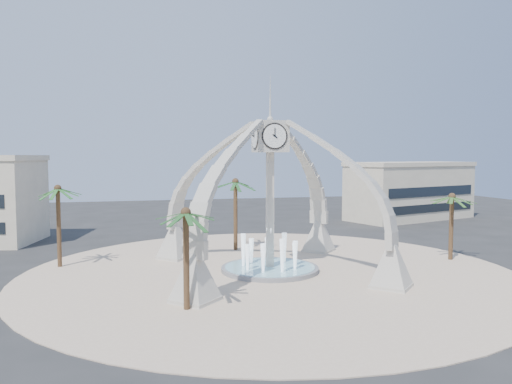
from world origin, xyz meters
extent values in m
plane|color=#282828|center=(0.00, 0.00, 0.00)|extent=(140.00, 140.00, 0.00)
cylinder|color=beige|center=(0.00, 0.00, 0.03)|extent=(40.00, 40.00, 0.06)
cube|color=#BBB5A7|center=(0.00, 0.00, 4.90)|extent=(0.55, 0.55, 9.80)
cube|color=#BBB5A7|center=(0.00, 0.00, 11.05)|extent=(2.50, 2.50, 2.50)
cone|color=#BBB5A7|center=(0.00, 0.00, 14.30)|extent=(0.20, 0.20, 4.00)
cylinder|color=white|center=(0.00, -1.29, 11.05)|extent=(1.84, 0.04, 1.84)
pyramid|color=#BBB5A7|center=(7.07, 7.07, 1.60)|extent=(3.80, 3.80, 3.20)
pyramid|color=#BBB5A7|center=(-7.07, 7.07, 1.60)|extent=(3.80, 3.80, 3.20)
pyramid|color=#BBB5A7|center=(-7.07, -7.07, 1.60)|extent=(3.80, 3.80, 3.20)
pyramid|color=#BBB5A7|center=(7.07, -7.07, 1.60)|extent=(3.80, 3.80, 3.20)
cylinder|color=gray|center=(0.00, 0.00, 0.20)|extent=(8.00, 8.00, 0.40)
cylinder|color=#92CFDB|center=(0.00, 0.00, 0.42)|extent=(7.40, 7.40, 0.04)
cone|color=white|center=(0.00, 0.00, 2.02)|extent=(0.60, 0.60, 3.20)
cube|color=beige|center=(30.00, 28.00, 4.00)|extent=(21.49, 13.79, 8.00)
cube|color=beige|center=(30.00, 28.00, 8.30)|extent=(21.87, 14.17, 0.60)
cylinder|color=brown|center=(17.24, 0.30, 2.97)|extent=(0.39, 0.39, 5.94)
cylinder|color=brown|center=(-16.97, 6.01, 3.44)|extent=(0.36, 0.36, 6.88)
cylinder|color=brown|center=(-0.79, 9.82, 3.53)|extent=(0.41, 0.41, 7.06)
cylinder|color=brown|center=(-7.80, -8.61, 3.09)|extent=(0.38, 0.38, 6.17)
camera|label=1|loc=(-11.13, -38.88, 9.49)|focal=35.00mm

